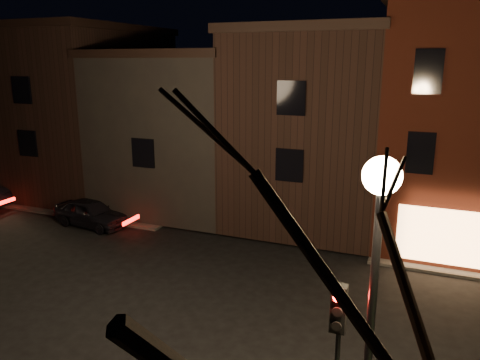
% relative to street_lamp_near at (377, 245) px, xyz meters
% --- Properties ---
extents(ground, '(120.00, 120.00, 0.00)m').
position_rel_street_lamp_near_xyz_m(ground, '(-6.20, 6.00, -5.18)').
color(ground, black).
rests_on(ground, ground).
extents(sidewalk_far_left, '(30.00, 30.00, 0.12)m').
position_rel_street_lamp_near_xyz_m(sidewalk_far_left, '(-26.20, 26.00, -5.12)').
color(sidewalk_far_left, '#2D2B28').
rests_on(sidewalk_far_left, ground).
extents(corner_building, '(6.50, 8.50, 10.50)m').
position_rel_street_lamp_near_xyz_m(corner_building, '(1.80, 15.47, 0.22)').
color(corner_building, '#40140B').
rests_on(corner_building, ground).
extents(row_building_a, '(7.30, 10.30, 9.40)m').
position_rel_street_lamp_near_xyz_m(row_building_a, '(-4.70, 16.50, -0.34)').
color(row_building_a, black).
rests_on(row_building_a, ground).
extents(row_building_b, '(7.80, 10.30, 8.40)m').
position_rel_street_lamp_near_xyz_m(row_building_b, '(-11.95, 16.50, -0.85)').
color(row_building_b, black).
rests_on(row_building_b, ground).
extents(row_building_c, '(7.30, 10.30, 9.90)m').
position_rel_street_lamp_near_xyz_m(row_building_c, '(-19.20, 16.50, -0.09)').
color(row_building_c, black).
rests_on(row_building_c, ground).
extents(street_lamp_near, '(0.60, 0.60, 6.48)m').
position_rel_street_lamp_near_xyz_m(street_lamp_near, '(0.00, 0.00, 0.00)').
color(street_lamp_near, black).
rests_on(street_lamp_near, sidewalk_near_right).
extents(traffic_signal, '(0.58, 0.38, 4.05)m').
position_rel_street_lamp_near_xyz_m(traffic_signal, '(-0.60, 0.49, -2.37)').
color(traffic_signal, black).
rests_on(traffic_signal, sidewalk_near_right).
extents(parked_car_a, '(4.14, 2.07, 1.35)m').
position_rel_street_lamp_near_xyz_m(parked_car_a, '(-14.57, 10.50, -4.50)').
color(parked_car_a, black).
rests_on(parked_car_a, ground).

